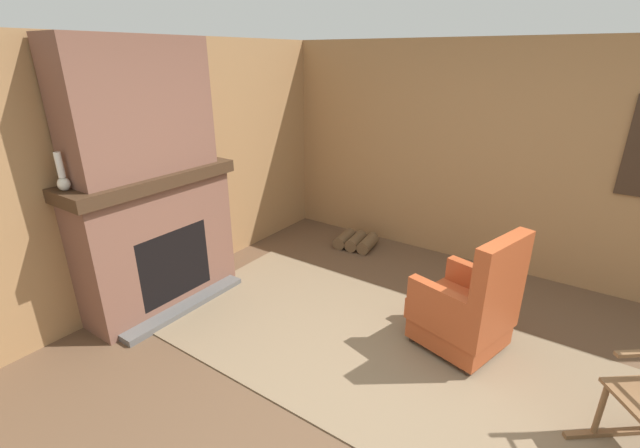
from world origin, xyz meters
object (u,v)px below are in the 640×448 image
at_px(firewood_stack, 356,241).
at_px(armchair, 467,310).
at_px(oil_lamp_vase, 62,177).
at_px(storage_case, 166,160).

bearing_deg(firewood_stack, armchair, -35.58).
relative_size(armchair, firewood_stack, 2.04).
xyz_separation_m(firewood_stack, oil_lamp_vase, (-0.94, -2.82, 1.32)).
relative_size(oil_lamp_vase, storage_case, 1.18).
distance_m(firewood_stack, storage_case, 2.48).
distance_m(firewood_stack, oil_lamp_vase, 3.25).
bearing_deg(firewood_stack, storage_case, -116.26).
height_order(firewood_stack, storage_case, storage_case).
relative_size(armchair, oil_lamp_vase, 3.56).
height_order(armchair, firewood_stack, armchair).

